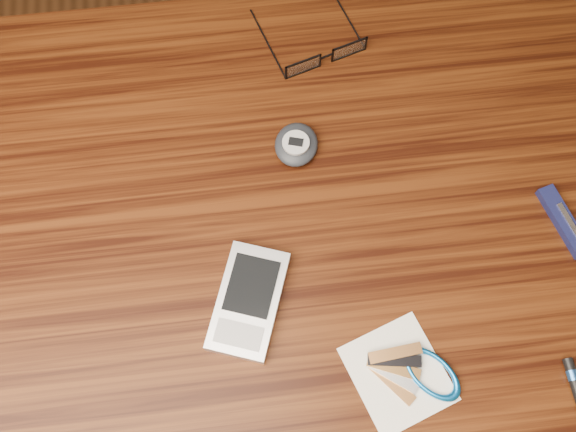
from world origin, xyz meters
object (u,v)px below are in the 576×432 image
pda_phone (249,301)px  pocket_knife (564,221)px  eyeglasses (324,54)px  desk (236,268)px  notepad_keys (414,373)px  pedometer (296,144)px

pda_phone → pocket_knife: size_ratio=1.50×
pda_phone → eyeglasses: bearing=67.8°
desk → pocket_knife: (0.38, -0.02, 0.11)m
desk → pda_phone: bearing=-78.0°
pda_phone → notepad_keys: size_ratio=1.01×
eyeglasses → pedometer: bearing=-112.2°
pda_phone → pedometer: bearing=67.8°
notepad_keys → desk: bearing=137.1°
pedometer → notepad_keys: bearing=-71.9°
desk → notepad_keys: 0.27m
pda_phone → pocket_knife: 0.37m
notepad_keys → pocket_knife: pocket_knife is taller
desk → pocket_knife: bearing=-3.1°
desk → notepad_keys: (0.18, -0.17, 0.11)m
pocket_knife → eyeglasses: bearing=133.7°
eyeglasses → pocket_knife: bearing=-46.3°
pedometer → desk: bearing=-129.1°
desk → eyeglasses: (0.14, 0.23, 0.11)m
pda_phone → notepad_keys: 0.19m
pedometer → pocket_knife: (0.29, -0.13, -0.00)m
pocket_knife → desk: bearing=176.9°
pedometer → notepad_keys: 0.29m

